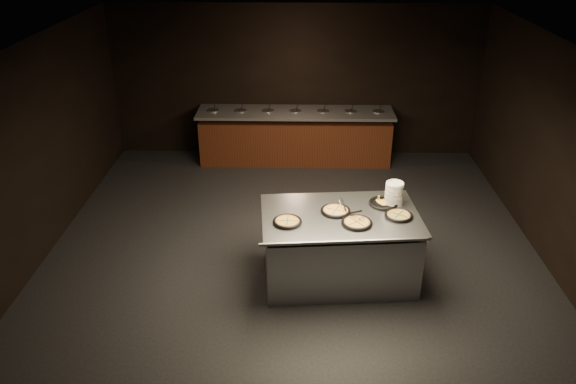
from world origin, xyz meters
name	(u,v)px	position (x,y,z in m)	size (l,w,h in m)	color
room	(293,168)	(0.00, 0.00, 1.45)	(7.02, 8.02, 2.92)	black
salad_bar	(295,140)	(0.00, 3.56, 0.44)	(3.70, 0.83, 1.18)	#5C2615
serving_counter	(339,248)	(0.61, -0.31, 0.46)	(2.09, 1.44, 0.96)	#AFB2B6
plate_stack	(394,193)	(1.32, 0.01, 1.10)	(0.23, 0.23, 0.29)	white
pan_veggie_whole	(287,221)	(-0.06, -0.53, 0.97)	(0.36, 0.36, 0.04)	black
pan_cheese_whole	(336,211)	(0.55, -0.24, 0.97)	(0.38, 0.38, 0.04)	black
pan_cheese_slices_a	(383,203)	(1.18, -0.03, 0.97)	(0.38, 0.38, 0.04)	black
pan_cheese_slices_b	(357,223)	(0.79, -0.54, 0.97)	(0.38, 0.38, 0.04)	black
pan_veggie_slices	(399,215)	(1.33, -0.35, 0.97)	(0.35, 0.35, 0.04)	black
server_left	(342,204)	(0.63, -0.15, 1.03)	(0.17, 0.30, 0.15)	#AFB2B6
server_right	(358,215)	(0.81, -0.47, 1.03)	(0.28, 0.27, 0.17)	#AFB2B6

